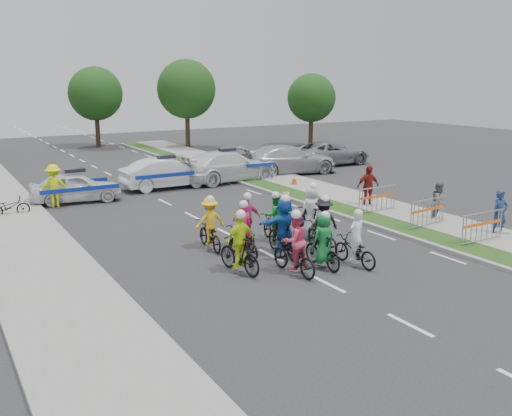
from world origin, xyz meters
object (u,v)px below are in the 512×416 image
rider_10 (210,228)px  police_car_1 (167,173)px  cone_1 (294,180)px  rider_5 (284,231)px  parked_bike (9,207)px  rider_4 (323,230)px  barrier_1 (427,214)px  rider_0 (355,247)px  rider_6 (243,238)px  civilian_suv (330,153)px  barrier_0 (482,228)px  rider_8 (274,223)px  rider_9 (246,226)px  spectator_1 (439,202)px  rider_2 (294,250)px  rider_7 (311,217)px  spectator_2 (368,187)px  police_car_0 (76,187)px  cone_0 (286,196)px  marshal_hiviz (54,186)px  barrier_2 (377,200)px  tree_4 (95,94)px  police_car_2 (228,166)px  rider_3 (240,249)px  spectator_0 (500,213)px  tree_2 (311,98)px  rider_1 (323,246)px  civilian_sedan (289,159)px

rider_10 → police_car_1: (2.68, 10.50, 0.05)m
rider_10 → cone_1: rider_10 is taller
rider_5 → parked_bike: 11.94m
rider_4 → barrier_1: (5.07, 0.38, -0.16)m
rider_0 → cone_1: rider_0 is taller
rider_6 → civilian_suv: size_ratio=0.34×
rider_0 → barrier_0: rider_0 is taller
rider_8 → rider_9: bearing=11.7°
police_car_1 → spectator_1: 13.37m
rider_2 → rider_7: bearing=-137.5°
rider_8 → spectator_2: spectator_2 is taller
police_car_0 → cone_0: (7.95, -5.02, -0.33)m
marshal_hiviz → cone_1: bearing=-178.9°
barrier_2 → tree_4: 28.90m
rider_6 → police_car_2: 13.24m
rider_3 → police_car_0: rider_3 is taller
rider_4 → marshal_hiviz: 12.57m
rider_5 → rider_4: bearing=174.0°
rider_10 → police_car_2: rider_10 is taller
spectator_0 → cone_1: 11.36m
rider_5 → barrier_0: 6.79m
rider_5 → rider_6: 1.30m
barrier_2 → parked_bike: bearing=151.6°
spectator_1 → tree_4: size_ratio=0.24×
rider_0 → rider_4: rider_4 is taller
police_car_2 → tree_2: tree_2 is taller
tree_2 → tree_4: bearing=151.9°
spectator_2 → spectator_1: bearing=-67.2°
spectator_0 → rider_0: bearing=-165.5°
rider_10 → barrier_0: 9.04m
rider_3 → rider_5: size_ratio=0.94×
rider_8 → rider_10: rider_10 is taller
rider_9 → police_car_2: size_ratio=0.33×
police_car_1 → marshal_hiviz: bearing=104.4°
rider_10 → cone_1: 11.34m
civilian_suv → parked_bike: size_ratio=3.51×
barrier_0 → parked_bike: size_ratio=1.30×
rider_6 → marshal_hiviz: (-3.59, 10.20, 0.32)m
rider_8 → spectator_1: (7.03, -0.81, 0.11)m
rider_4 → tree_4: (1.37, 31.51, 3.46)m
rider_8 → tree_4: (2.08, 29.74, 3.53)m
rider_4 → rider_1: bearing=60.7°
rider_8 → barrier_2: (5.78, 1.30, -0.09)m
rider_5 → rider_7: size_ratio=0.99×
cone_1 → barrier_2: bearing=-93.3°
spectator_1 → cone_1: 8.75m
rider_9 → rider_10: rider_9 is taller
rider_5 → rider_6: bearing=-23.5°
rider_5 → rider_9: size_ratio=1.08×
rider_7 → civilian_sedan: rider_7 is taller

